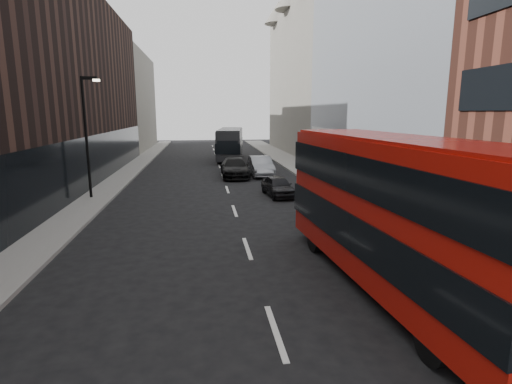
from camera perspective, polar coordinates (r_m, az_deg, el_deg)
name	(u,v)px	position (r m, az deg, el deg)	size (l,w,h in m)	color
sidewalk_right	(314,175)	(33.21, 8.34, 2.42)	(3.00, 80.00, 0.15)	slate
sidewalk_left	(120,179)	(32.56, -18.90, 1.75)	(2.00, 80.00, 0.15)	slate
building_modern_block	(390,42)	(30.86, 18.63, 19.63)	(5.03, 22.00, 20.00)	#92969B
building_victorian	(305,76)	(52.37, 6.97, 16.18)	(6.50, 24.00, 21.00)	slate
building_left_mid	(83,90)	(37.89, -23.46, 13.23)	(5.00, 24.00, 14.00)	black
building_left_far	(129,102)	(59.37, -17.68, 12.11)	(5.00, 20.00, 13.00)	slate
street_lamp	(87,129)	(25.42, -22.99, 8.27)	(1.06, 0.22, 7.00)	black
red_bus	(396,207)	(12.10, 19.36, -2.04)	(3.39, 11.21, 4.47)	#A6120A
grey_bus	(230,143)	(44.03, -3.68, 6.96)	(3.75, 10.68, 3.39)	black
car_a	(278,186)	(24.93, 3.17, 0.87)	(1.48, 3.69, 1.26)	black
car_b	(261,166)	(32.93, 0.67, 3.73)	(1.68, 4.81, 1.58)	gray
car_c	(235,168)	(32.26, -3.05, 3.52)	(2.16, 5.30, 1.54)	black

